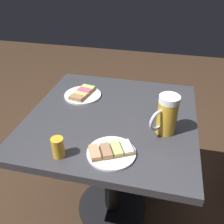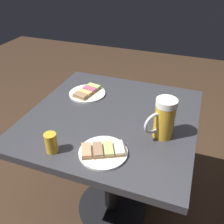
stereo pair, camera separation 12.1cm
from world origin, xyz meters
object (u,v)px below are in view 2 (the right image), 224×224
plate_far (87,93)px  beer_glass_small (51,143)px  plate_near (103,151)px  beer_mug (164,119)px

plate_far → beer_glass_small: 0.49m
plate_near → plate_far: (0.27, -0.42, -0.00)m
plate_near → beer_glass_small: (0.20, 0.06, 0.03)m
plate_near → beer_mug: (-0.20, -0.20, 0.08)m
plate_near → beer_mug: 0.29m
beer_mug → plate_far: bearing=-26.0°
plate_far → beer_glass_small: bearing=97.8°
plate_far → beer_mug: 0.52m
plate_far → plate_near: bearing=122.3°
plate_near → plate_far: bearing=-57.7°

